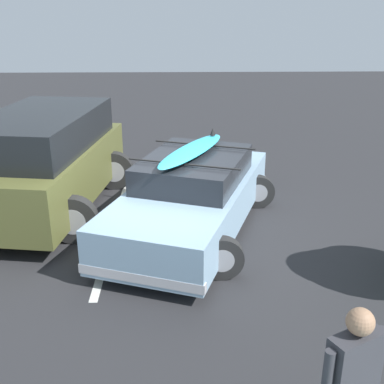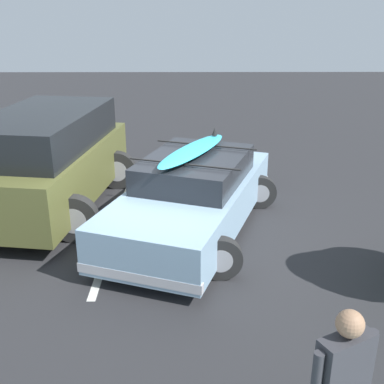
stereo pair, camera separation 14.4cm
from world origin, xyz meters
TOP-DOWN VIEW (x-y plane):
  - ground_plane at (0.00, 0.00)m, footprint 44.00×44.00m
  - parking_stripe at (1.08, -0.23)m, footprint 0.12×4.41m
  - sedan_car at (-0.30, -0.26)m, footprint 3.30×4.85m
  - suv_car at (2.45, -1.25)m, footprint 3.09×4.60m
  - person_bystander at (-1.43, 4.51)m, footprint 0.57×0.38m

SIDE VIEW (x-z plane):
  - ground_plane at x=0.00m, z-range -0.02..0.00m
  - parking_stripe at x=1.08m, z-range 0.00..0.00m
  - sedan_car at x=-0.30m, z-range -0.16..1.43m
  - person_bystander at x=-1.43m, z-range 0.16..1.78m
  - suv_car at x=2.45m, z-range 0.03..1.92m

